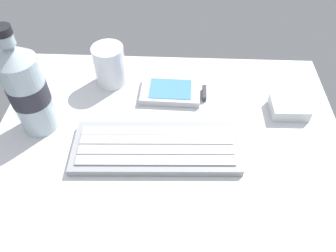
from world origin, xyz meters
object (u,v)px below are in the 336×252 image
Objects in this scene: handheld_device at (174,92)px; charger_block at (289,108)px; juice_cup at (110,67)px; keyboard at (156,147)px; water_bottle at (27,89)px.

charger_block reaches higher than handheld_device.
juice_cup reaches higher than charger_block.
handheld_device is 14.12cm from juice_cup.
keyboard is 2.27× the size of handheld_device.
water_bottle is (-11.26, -13.05, 5.10)cm from juice_cup.
water_bottle reaches higher than keyboard.
juice_cup is 1.21× the size of charger_block.
keyboard is 1.41× the size of water_bottle.
keyboard is 23.98cm from water_bottle.
handheld_device is 1.52× the size of juice_cup.
charger_block reaches higher than keyboard.
water_bottle is (-24.55, -9.51, 8.28)cm from handheld_device.
handheld_device is at bearing 79.89° from keyboard.
keyboard reaches higher than handheld_device.
charger_block is at bearing -10.38° from handheld_device.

